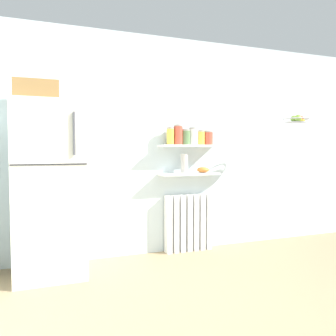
{
  "coord_description": "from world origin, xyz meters",
  "views": [
    {
      "loc": [
        -1.63,
        -2.03,
        1.26
      ],
      "look_at": [
        -0.23,
        1.6,
        1.05
      ],
      "focal_mm": 37.89,
      "sensor_mm": 36.0,
      "label": 1
    }
  ],
  "objects": [
    {
      "name": "storage_jar_3",
      "position": [
        0.21,
        1.89,
        1.41
      ],
      "size": [
        0.11,
        0.11,
        0.21
      ],
      "color": "silver",
      "rests_on": "wall_shelf_upper"
    },
    {
      "name": "ground_plane",
      "position": [
        0.0,
        0.5,
        0.0
      ],
      "size": [
        7.04,
        7.04,
        0.0
      ],
      "primitive_type": "plane",
      "color": "#9E8460"
    },
    {
      "name": "back_wall",
      "position": [
        0.0,
        2.05,
        1.3
      ],
      "size": [
        7.04,
        0.1,
        2.6
      ],
      "primitive_type": "cube",
      "color": "silver",
      "rests_on": "ground_plane"
    },
    {
      "name": "storage_jar_2",
      "position": [
        0.11,
        1.89,
        1.4
      ],
      "size": [
        0.1,
        0.1,
        0.19
      ],
      "color": "#5B7F4C",
      "rests_on": "wall_shelf_upper"
    },
    {
      "name": "wall_shelf_upper",
      "position": [
        0.16,
        1.89,
        1.3
      ],
      "size": [
        0.75,
        0.22,
        0.02
      ],
      "primitive_type": "cube",
      "color": "white"
    },
    {
      "name": "shelf_bowl",
      "position": [
        0.35,
        1.89,
        1.0
      ],
      "size": [
        0.15,
        0.15,
        0.07
      ],
      "primitive_type": "ellipsoid",
      "color": "orange",
      "rests_on": "wall_shelf_lower"
    },
    {
      "name": "refrigerator",
      "position": [
        -1.48,
        1.66,
        0.9
      ],
      "size": [
        0.67,
        0.7,
        1.9
      ],
      "color": "silver",
      "rests_on": "ground_plane"
    },
    {
      "name": "storage_jar_4",
      "position": [
        0.32,
        1.89,
        1.4
      ],
      "size": [
        0.09,
        0.09,
        0.18
      ],
      "color": "yellow",
      "rests_on": "wall_shelf_upper"
    },
    {
      "name": "storage_jar_1",
      "position": [
        0.01,
        1.89,
        1.43
      ],
      "size": [
        0.11,
        0.11,
        0.24
      ],
      "color": "#C64C38",
      "rests_on": "wall_shelf_upper"
    },
    {
      "name": "radiator",
      "position": [
        0.16,
        1.92,
        0.35
      ],
      "size": [
        0.59,
        0.12,
        0.7
      ],
      "color": "white",
      "rests_on": "ground_plane"
    },
    {
      "name": "storage_jar_5",
      "position": [
        0.42,
        1.89,
        1.4
      ],
      "size": [
        0.11,
        0.11,
        0.17
      ],
      "color": "#C64C38",
      "rests_on": "wall_shelf_upper"
    },
    {
      "name": "vase",
      "position": [
        0.09,
        1.89,
        1.08
      ],
      "size": [
        0.09,
        0.09,
        0.23
      ],
      "primitive_type": "cylinder",
      "color": "#B2ADA8",
      "rests_on": "wall_shelf_lower"
    },
    {
      "name": "hanging_fruit_basket",
      "position": [
        1.36,
        1.41,
        1.62
      ],
      "size": [
        0.31,
        0.31,
        0.09
      ],
      "color": "#B2B2B7"
    },
    {
      "name": "storage_jar_0",
      "position": [
        -0.09,
        1.89,
        1.41
      ],
      "size": [
        0.09,
        0.09,
        0.21
      ],
      "color": "yellow",
      "rests_on": "wall_shelf_upper"
    },
    {
      "name": "wall_shelf_lower",
      "position": [
        0.16,
        1.89,
        0.96
      ],
      "size": [
        0.75,
        0.22,
        0.02
      ],
      "primitive_type": "cube",
      "color": "white"
    }
  ]
}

